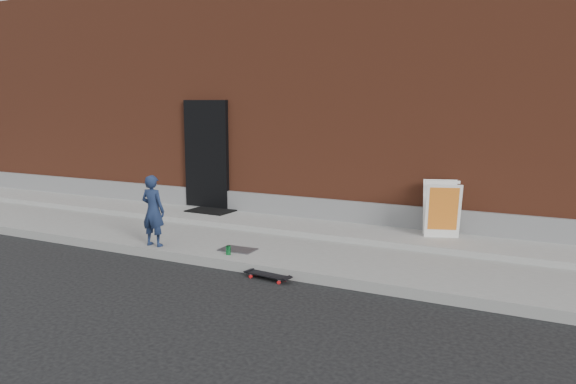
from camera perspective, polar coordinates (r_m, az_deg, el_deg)
The scene contains 10 objects.
ground at distance 8.38m, azimuth -5.14°, elevation -8.09°, with size 80.00×80.00×0.00m, color black.
sidewalk at distance 9.62m, azimuth -0.37°, elevation -5.35°, with size 20.00×3.00×0.15m, color slate.
apron at distance 10.37m, azimuth 1.92°, elevation -3.57°, with size 20.00×1.20×0.10m, color gray.
building at distance 14.42m, azimuth 9.84°, elevation 9.04°, with size 20.00×8.10×5.00m.
child at distance 9.37m, azimuth -13.55°, elevation -1.86°, with size 0.43×0.28×1.17m, color #172342.
skateboard at distance 7.99m, azimuth -2.07°, elevation -8.45°, with size 0.72×0.26×0.08m.
pizza_sign at distance 9.70m, azimuth 15.34°, elevation -1.64°, with size 0.75×0.81×0.94m.
soda_can at distance 8.74m, azimuth -6.08°, elevation -5.90°, with size 0.08×0.08×0.14m, color #187B38.
doormat at distance 11.74m, azimuth -7.67°, elevation -1.85°, with size 0.91×0.74×0.03m, color black.
utility_plate at distance 9.00m, azimuth -5.13°, elevation -5.85°, with size 0.56×0.36×0.02m, color #515156.
Camera 1 is at (4.29, -6.77, 2.46)m, focal length 35.00 mm.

